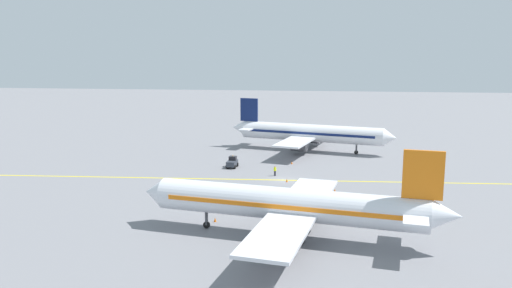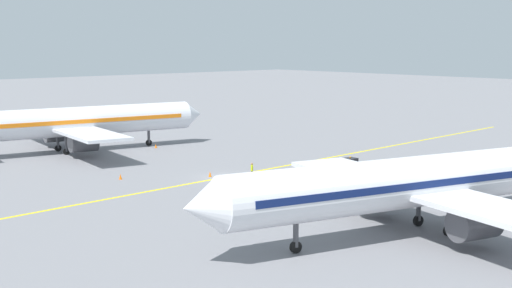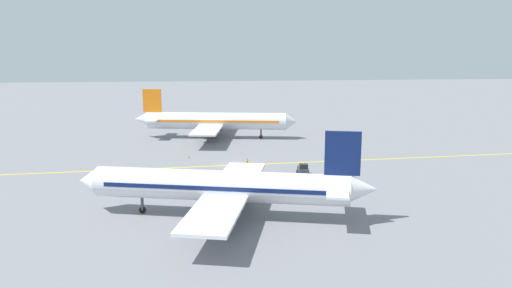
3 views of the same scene
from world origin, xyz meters
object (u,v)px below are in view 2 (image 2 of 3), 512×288
(airplane_adjacent_stand, at_px, (74,122))
(traffic_cone_near_nose, at_px, (305,195))
(ground_crew_worker, at_px, (252,170))
(traffic_cone_by_wingtip, at_px, (156,146))
(traffic_cone_mid_apron, at_px, (210,174))
(baggage_tug_dark, at_px, (347,168))
(airplane_at_gate, at_px, (418,183))
(traffic_cone_far_edge, at_px, (120,177))

(airplane_adjacent_stand, bearing_deg, traffic_cone_near_nose, -176.36)
(ground_crew_worker, relative_size, traffic_cone_by_wingtip, 3.05)
(airplane_adjacent_stand, distance_m, traffic_cone_mid_apron, 24.53)
(ground_crew_worker, height_order, traffic_cone_by_wingtip, ground_crew_worker)
(baggage_tug_dark, bearing_deg, traffic_cone_by_wingtip, 6.58)
(traffic_cone_mid_apron, xyz_separation_m, traffic_cone_by_wingtip, (20.24, -7.14, 0.00))
(airplane_adjacent_stand, relative_size, baggage_tug_dark, 11.45)
(baggage_tug_dark, bearing_deg, ground_crew_worker, 57.42)
(airplane_adjacent_stand, bearing_deg, airplane_at_gate, 179.76)
(airplane_at_gate, relative_size, airplane_adjacent_stand, 0.99)
(airplane_adjacent_stand, height_order, baggage_tug_dark, airplane_adjacent_stand)
(traffic_cone_near_nose, distance_m, traffic_cone_by_wingtip, 34.22)
(airplane_at_gate, height_order, traffic_cone_mid_apron, airplane_at_gate)
(traffic_cone_mid_apron, bearing_deg, ground_crew_worker, -149.25)
(airplane_at_gate, bearing_deg, ground_crew_worker, -11.76)
(airplane_at_gate, height_order, airplane_adjacent_stand, same)
(traffic_cone_mid_apron, xyz_separation_m, traffic_cone_far_edge, (4.91, 7.47, 0.00))
(airplane_adjacent_stand, distance_m, traffic_cone_near_nose, 37.66)
(traffic_cone_near_nose, relative_size, traffic_cone_far_edge, 1.00)
(baggage_tug_dark, bearing_deg, airplane_at_gate, 143.68)
(airplane_at_gate, distance_m, traffic_cone_mid_apron, 27.15)
(traffic_cone_by_wingtip, bearing_deg, ground_crew_worker, 168.60)
(airplane_at_gate, relative_size, traffic_cone_by_wingtip, 63.86)
(ground_crew_worker, xyz_separation_m, traffic_cone_by_wingtip, (24.08, -4.85, -0.63))
(baggage_tug_dark, height_order, traffic_cone_by_wingtip, baggage_tug_dark)
(baggage_tug_dark, xyz_separation_m, traffic_cone_by_wingtip, (29.35, 3.39, -0.63))
(airplane_at_gate, bearing_deg, baggage_tug_dark, -36.32)
(airplane_at_gate, xyz_separation_m, traffic_cone_far_edge, (31.73, 4.97, -3.43))
(baggage_tug_dark, height_order, traffic_cone_near_nose, baggage_tug_dark)
(traffic_cone_far_edge, bearing_deg, traffic_cone_near_nose, -157.37)
(airplane_at_gate, distance_m, baggage_tug_dark, 22.17)
(baggage_tug_dark, xyz_separation_m, traffic_cone_far_edge, (14.01, 17.99, -0.63))
(traffic_cone_mid_apron, height_order, traffic_cone_by_wingtip, same)
(airplane_adjacent_stand, xyz_separation_m, traffic_cone_by_wingtip, (-3.94, -9.42, -3.43))
(traffic_cone_by_wingtip, bearing_deg, traffic_cone_mid_apron, 160.58)
(airplane_adjacent_stand, bearing_deg, ground_crew_worker, -170.74)
(airplane_at_gate, distance_m, ground_crew_worker, 23.64)
(traffic_cone_near_nose, bearing_deg, airplane_at_gate, 169.16)
(airplane_at_gate, distance_m, traffic_cone_near_nose, 14.24)
(baggage_tug_dark, xyz_separation_m, traffic_cone_mid_apron, (9.10, 10.52, -0.63))
(airplane_adjacent_stand, bearing_deg, baggage_tug_dark, -158.96)
(traffic_cone_mid_apron, bearing_deg, baggage_tug_dark, -130.86)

